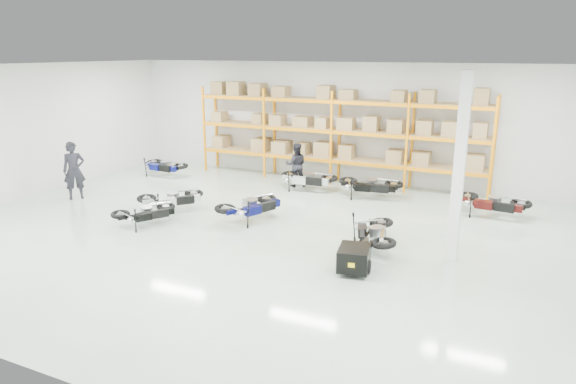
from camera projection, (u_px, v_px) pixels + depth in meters
The scene contains 14 objects.
room at pixel (253, 154), 13.61m from camera, with size 18.00×18.00×18.00m.
pallet_rack at pixel (336, 124), 19.25m from camera, with size 11.28×0.98×3.62m.
structural_column at pixel (459, 169), 11.93m from camera, with size 0.25×0.25×4.50m, color white.
moto_blue_centre at pixel (251, 202), 15.21m from camera, with size 0.83×1.87×1.15m, color #070947, non-canonical shape.
moto_silver_left at pixel (172, 195), 16.07m from camera, with size 0.79×1.79×1.09m, color silver, non-canonical shape.
moto_black_far_left at pixel (146, 209), 14.78m from camera, with size 0.72×1.62×0.99m, color black, non-canonical shape.
moto_touring_right at pixel (374, 228), 13.01m from camera, with size 0.81×1.83×1.12m, color black, non-canonical shape.
trailer at pixel (354, 258), 11.66m from camera, with size 0.82×1.48×0.61m.
moto_back_a at pixel (163, 163), 20.65m from camera, with size 0.79×1.78×1.09m, color navy, non-canonical shape.
moto_back_b at pixel (307, 175), 18.53m from camera, with size 0.82×1.83×1.12m, color silver, non-canonical shape.
moto_back_c at pixel (370, 181), 17.57m from camera, with size 0.85×1.91×1.17m, color black, non-canonical shape.
moto_back_d at pixel (493, 199), 15.58m from camera, with size 0.83×1.86×1.14m, color #3D0C0C, non-canonical shape.
person_left at pixel (74, 170), 17.38m from camera, with size 0.72×0.47×1.97m, color black.
person_back at pixel (296, 165), 19.02m from camera, with size 0.79×0.62×1.63m, color black.
Camera 1 is at (6.50, -11.74, 4.92)m, focal length 32.00 mm.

